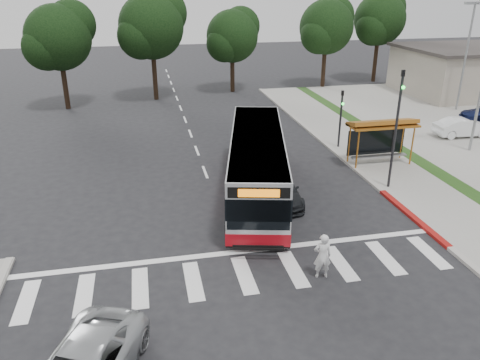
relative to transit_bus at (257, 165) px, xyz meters
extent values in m
plane|color=black|center=(-2.32, -2.44, -1.61)|extent=(140.00, 140.00, 0.00)
cube|color=gray|center=(8.68, 5.56, -1.55)|extent=(4.00, 40.00, 0.12)
cube|color=#9E9991|center=(6.68, 5.56, -1.53)|extent=(0.30, 40.00, 0.15)
cube|color=maroon|center=(6.68, -4.44, -1.53)|extent=(0.32, 6.00, 0.15)
cube|color=#A39988|center=(27.68, 19.56, 0.59)|extent=(14.00, 10.00, 4.40)
cube|color=#383330|center=(27.68, 19.56, 2.94)|extent=(14.60, 10.60, 0.30)
cube|color=silver|center=(-2.32, -7.44, -1.60)|extent=(18.00, 2.60, 0.01)
cylinder|color=#A45F1B|center=(6.68, 1.96, -0.34)|extent=(0.10, 0.10, 2.30)
cylinder|color=#A45F1B|center=(10.28, 1.96, -0.34)|extent=(0.10, 0.10, 2.30)
cylinder|color=#A45F1B|center=(6.68, 3.16, -0.34)|extent=(0.10, 0.10, 2.30)
cylinder|color=#A45F1B|center=(10.28, 3.16, -0.34)|extent=(0.10, 0.10, 2.30)
cube|color=#A45F1B|center=(8.48, 2.56, 0.96)|extent=(4.20, 1.60, 0.12)
cube|color=#A45F1B|center=(8.48, 2.61, 1.11)|extent=(4.20, 1.32, 0.51)
cube|color=black|center=(8.48, 3.16, -0.29)|extent=(3.80, 0.06, 1.60)
cube|color=gray|center=(8.48, 2.56, -1.04)|extent=(3.60, 0.40, 0.08)
cylinder|color=black|center=(7.28, -0.94, 1.64)|extent=(0.14, 0.14, 6.50)
imported|color=black|center=(7.28, -0.94, 4.39)|extent=(0.16, 0.20, 1.00)
sphere|color=#19E533|center=(7.28, -1.12, 4.04)|extent=(0.18, 0.18, 0.18)
cylinder|color=black|center=(7.28, 6.06, 0.39)|extent=(0.14, 0.14, 4.00)
imported|color=black|center=(7.28, 6.06, 1.89)|extent=(0.16, 0.20, 1.00)
sphere|color=#19E533|center=(7.28, 5.88, 1.54)|extent=(0.18, 0.18, 0.18)
cylinder|color=gray|center=(21.68, 13.56, 2.99)|extent=(0.18, 0.18, 9.00)
cube|color=gray|center=(21.13, 13.56, 7.39)|extent=(0.80, 0.35, 0.22)
cylinder|color=black|center=(13.68, 25.56, 0.69)|extent=(0.44, 0.44, 4.40)
sphere|color=black|center=(13.68, 25.56, 4.69)|extent=(5.60, 5.60, 5.60)
sphere|color=black|center=(14.80, 26.40, 5.69)|extent=(4.20, 4.20, 4.20)
sphere|color=black|center=(12.70, 24.86, 3.99)|extent=(3.92, 3.92, 3.92)
cylinder|color=black|center=(20.68, 27.56, 0.81)|extent=(0.44, 0.44, 4.84)
sphere|color=black|center=(20.68, 27.56, 5.21)|extent=(5.60, 5.60, 5.60)
sphere|color=black|center=(21.80, 28.40, 6.31)|extent=(4.20, 4.20, 4.20)
sphere|color=black|center=(19.70, 26.86, 4.44)|extent=(3.92, 3.92, 3.92)
cylinder|color=black|center=(-4.32, 23.56, 0.81)|extent=(0.44, 0.44, 4.84)
sphere|color=black|center=(-4.32, 23.56, 5.21)|extent=(6.00, 6.00, 6.00)
sphere|color=black|center=(-3.12, 24.46, 6.31)|extent=(4.50, 4.50, 4.50)
sphere|color=black|center=(-5.37, 22.81, 4.44)|extent=(4.20, 4.20, 4.20)
cylinder|color=black|center=(3.68, 25.56, 0.37)|extent=(0.44, 0.44, 3.96)
sphere|color=black|center=(3.68, 25.56, 3.97)|extent=(5.20, 5.20, 5.20)
sphere|color=black|center=(4.72, 26.34, 4.87)|extent=(3.90, 3.90, 3.90)
sphere|color=black|center=(2.77, 24.91, 3.34)|extent=(3.64, 3.64, 3.64)
cylinder|color=black|center=(-12.32, 21.56, 0.59)|extent=(0.44, 0.44, 4.40)
sphere|color=black|center=(-12.32, 21.56, 4.59)|extent=(5.60, 5.60, 5.60)
sphere|color=black|center=(-11.20, 22.40, 5.59)|extent=(4.20, 4.20, 4.20)
sphere|color=black|center=(-13.30, 20.86, 3.89)|extent=(3.92, 3.92, 3.92)
imported|color=silver|center=(0.56, -8.18, -0.67)|extent=(0.73, 0.53, 1.87)
imported|color=black|center=(0.92, -1.19, -0.96)|extent=(2.06, 4.57, 1.30)
imported|color=white|center=(17.10, 6.43, -0.82)|extent=(4.22, 1.61, 1.37)
camera|label=1|loc=(-5.67, -22.44, 8.91)|focal=35.00mm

